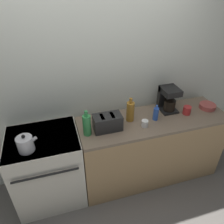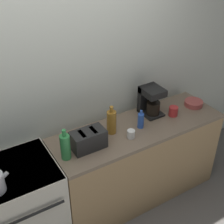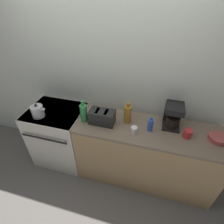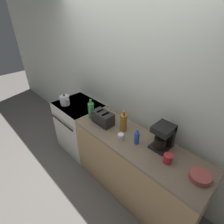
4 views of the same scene
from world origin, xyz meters
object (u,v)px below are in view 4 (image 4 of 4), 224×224
at_px(bottle_amber, 124,122).
at_px(bowl, 200,177).
at_px(kettle, 65,100).
at_px(cup_red, 168,159).
at_px(toaster, 103,118).
at_px(bottle_green, 91,110).
at_px(coffee_maker, 163,135).
at_px(cup_white, 121,137).
at_px(stove, 80,126).
at_px(bottle_blue, 137,138).

bearing_deg(bottle_amber, bowl, -2.14).
bearing_deg(kettle, cup_red, 3.52).
xyz_separation_m(kettle, toaster, (0.83, 0.09, 0.01)).
relative_size(bottle_green, bottle_amber, 1.01).
xyz_separation_m(coffee_maker, cup_red, (0.17, -0.17, -0.11)).
height_order(kettle, coffee_maker, coffee_maker).
bearing_deg(kettle, cup_white, 1.07).
relative_size(toaster, coffee_maker, 1.02).
xyz_separation_m(toaster, bowl, (1.30, 0.06, -0.06)).
xyz_separation_m(bottle_amber, cup_white, (0.11, -0.16, -0.08)).
xyz_separation_m(coffee_maker, bottle_green, (-1.04, -0.21, -0.03)).
bearing_deg(toaster, bottle_amber, 17.65).
distance_m(toaster, bottle_green, 0.23).
bearing_deg(toaster, bottle_green, -174.15).
relative_size(toaster, cup_white, 3.82).
distance_m(stove, cup_white, 1.21).
xyz_separation_m(toaster, coffee_maker, (0.81, 0.18, 0.07)).
xyz_separation_m(bottle_blue, cup_white, (-0.17, -0.09, -0.04)).
height_order(bottle_amber, cup_red, bottle_amber).
bearing_deg(bottle_blue, kettle, -175.45).
height_order(toaster, bowl, toaster).
height_order(kettle, bowl, kettle).
bearing_deg(bottle_blue, stove, 178.22).
height_order(stove, cup_red, cup_red).
relative_size(stove, bottle_green, 3.17).
bearing_deg(coffee_maker, bottle_blue, -144.78).
bearing_deg(kettle, bottle_green, 6.70).
height_order(bottle_amber, bowl, bottle_amber).
relative_size(kettle, bottle_blue, 1.01).
distance_m(toaster, cup_white, 0.41).
xyz_separation_m(kettle, cup_red, (1.81, 0.11, -0.03)).
bearing_deg(toaster, coffee_maker, 12.82).
xyz_separation_m(cup_red, bowl, (0.32, 0.04, -0.02)).
bearing_deg(bottle_blue, bowl, 2.95).
xyz_separation_m(bottle_blue, bowl, (0.73, 0.04, -0.05)).
bearing_deg(kettle, stove, 48.45).
bearing_deg(bowl, bottle_blue, -177.05).
bearing_deg(kettle, bowl, 4.00).
relative_size(stove, toaster, 3.03).
distance_m(bottle_green, cup_white, 0.64).
bearing_deg(coffee_maker, cup_red, -43.79).
xyz_separation_m(stove, bowl, (2.00, -0.00, 0.47)).
distance_m(stove, bottle_blue, 1.37).
distance_m(kettle, toaster, 0.83).
relative_size(coffee_maker, cup_red, 3.00).
bearing_deg(cup_white, bowl, 7.96).
bearing_deg(cup_white, bottle_blue, 27.29).
xyz_separation_m(toaster, cup_red, (0.98, 0.02, -0.04)).
bearing_deg(coffee_maker, stove, -175.17).
bearing_deg(bottle_amber, bottle_green, -167.37).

